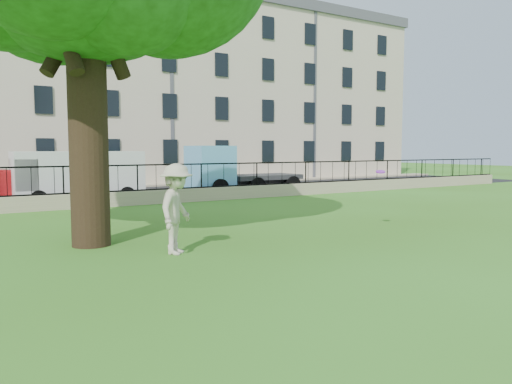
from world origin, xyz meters
TOP-DOWN VIEW (x-y plane):
  - ground at (0.00, 0.00)m, footprint 120.00×120.00m
  - retaining_wall at (0.00, 12.00)m, footprint 50.00×0.40m
  - iron_railing at (0.00, 12.00)m, footprint 50.00×0.05m
  - street at (0.00, 16.70)m, footprint 60.00×9.00m
  - sidewalk at (0.00, 21.90)m, footprint 60.00×1.40m
  - building_row at (0.00, 27.57)m, footprint 56.40×10.40m
  - man at (-2.50, 1.85)m, footprint 1.47×1.50m
  - frisbee at (3.88, 1.78)m, footprint 0.28×0.29m
  - red_sedan at (-4.50, 15.40)m, footprint 4.66×2.11m
  - white_van at (-1.88, 14.40)m, footprint 5.43×2.14m
  - blue_truck at (6.66, 14.40)m, footprint 6.11×2.31m

SIDE VIEW (x-z plane):
  - ground at x=0.00m, z-range 0.00..0.00m
  - street at x=0.00m, z-range 0.00..0.01m
  - sidewalk at x=0.00m, z-range 0.00..0.12m
  - retaining_wall at x=0.00m, z-range 0.00..0.60m
  - red_sedan at x=-4.50m, z-range 0.00..1.48m
  - man at x=-2.50m, z-range 0.00..2.07m
  - white_van at x=-1.88m, z-range 0.00..2.28m
  - iron_railing at x=0.00m, z-range 0.59..1.72m
  - blue_truck at x=6.66m, z-range 0.00..2.54m
  - frisbee at x=3.88m, z-range 1.67..1.79m
  - building_row at x=0.00m, z-range 0.02..13.82m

